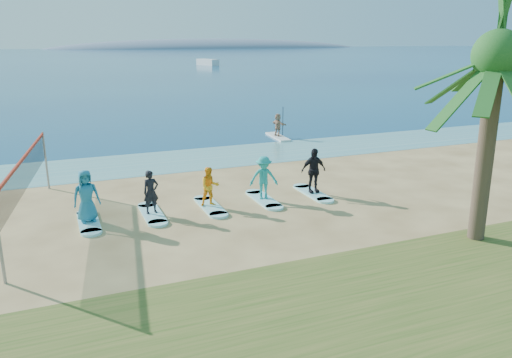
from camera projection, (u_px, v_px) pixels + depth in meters
name	position (u px, v px, depth m)	size (l,w,h in m)	color
ground	(244.00, 228.00, 17.17)	(600.00, 600.00, 0.00)	tan
shallow_water	(173.00, 161.00, 26.50)	(600.00, 600.00, 0.00)	teal
ocean	(64.00, 58.00, 159.45)	(600.00, 600.00, 0.00)	navy
island_ridge	(214.00, 48.00, 318.80)	(220.00, 56.00, 18.00)	slate
volleyball_net	(26.00, 172.00, 16.99)	(1.27, 9.01, 2.50)	gray
palm_tree	(498.00, 57.00, 14.57)	(5.60, 5.60, 7.04)	brown
paddleboard	(278.00, 137.00, 32.70)	(0.70, 3.00, 0.12)	silver
paddleboarder	(278.00, 125.00, 32.49)	(1.36, 0.43, 1.46)	tan
boat_offshore_b	(208.00, 65.00, 118.43)	(2.10, 6.52, 1.44)	silver
surfboard_0	(89.00, 222.00, 17.60)	(0.70, 2.20, 0.09)	#94DFE5
student_0	(86.00, 196.00, 17.34)	(0.91, 0.59, 1.86)	#1E6F92
surfboard_1	(152.00, 214.00, 18.43)	(0.70, 2.20, 0.09)	#94DFE5
student_1	(151.00, 192.00, 18.19)	(0.59, 0.39, 1.61)	black
surfboard_2	(210.00, 206.00, 19.25)	(0.70, 2.20, 0.09)	#94DFE5
student_2	(210.00, 187.00, 19.03)	(0.74, 0.57, 1.51)	#FFA41A
surfboard_3	(264.00, 199.00, 20.07)	(0.70, 2.20, 0.09)	#94DFE5
student_3	(264.00, 178.00, 19.82)	(1.12, 0.65, 1.74)	teal
surfboard_4	(313.00, 193.00, 20.89)	(0.70, 2.20, 0.09)	#94DFE5
student_4	(313.00, 171.00, 20.63)	(1.10, 0.46, 1.87)	black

